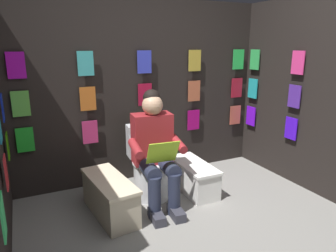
# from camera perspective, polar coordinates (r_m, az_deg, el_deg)

# --- Properties ---
(display_wall_back) EXTENTS (3.18, 0.14, 2.14)m
(display_wall_back) POSITION_cam_1_polar(r_m,az_deg,el_deg) (3.80, -4.70, 6.30)
(display_wall_back) COLOR black
(display_wall_back) RESTS_ON ground
(display_wall_left) EXTENTS (0.14, 1.78, 2.14)m
(display_wall_left) POSITION_cam_1_polar(r_m,az_deg,el_deg) (3.93, 22.99, 5.46)
(display_wall_left) COLOR black
(display_wall_left) RESTS_ON ground
(toilet) EXTENTS (0.42, 0.57, 0.77)m
(toilet) POSITION_cam_1_polar(r_m,az_deg,el_deg) (3.44, -3.45, -7.45)
(toilet) COLOR white
(toilet) RESTS_ON ground
(person_reading) EXTENTS (0.55, 0.71, 1.19)m
(person_reading) POSITION_cam_1_polar(r_m,az_deg,el_deg) (3.14, -2.28, -4.32)
(person_reading) COLOR maroon
(person_reading) RESTS_ON ground
(comic_longbox_near) EXTENTS (0.32, 0.73, 0.33)m
(comic_longbox_near) POSITION_cam_1_polar(r_m,az_deg,el_deg) (3.60, 4.65, -9.24)
(comic_longbox_near) COLOR white
(comic_longbox_near) RESTS_ON ground
(comic_longbox_far) EXTENTS (0.40, 0.84, 0.38)m
(comic_longbox_far) POSITION_cam_1_polar(r_m,az_deg,el_deg) (3.15, -10.59, -12.62)
(comic_longbox_far) COLOR beige
(comic_longbox_far) RESTS_ON ground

